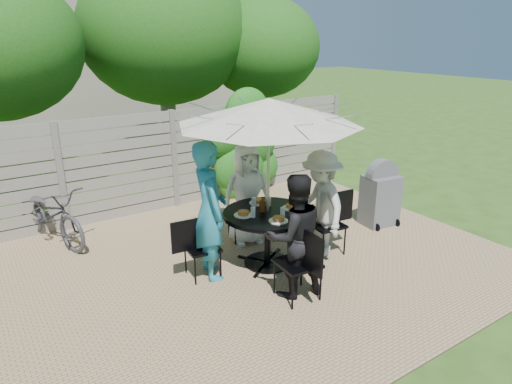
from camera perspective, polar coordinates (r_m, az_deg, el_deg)
backyard_envelope at (r=15.36m, az=-21.86°, el=15.89°), size 60.00×60.00×5.00m
patio_table at (r=6.41m, az=1.47°, el=-4.55°), size 1.47×1.47×0.81m
umbrella at (r=5.94m, az=1.60°, el=10.00°), size 2.90×2.90×2.37m
chair_back at (r=7.34m, az=-1.49°, el=-3.62°), size 0.59×0.76×1.00m
person_back at (r=7.04m, az=-1.15°, el=-0.29°), size 0.87×0.66×1.60m
chair_left at (r=6.26m, az=-6.80°, el=-8.38°), size 0.65×0.46×0.87m
person_left at (r=6.01m, az=-5.82°, el=-2.39°), size 0.59×0.77×1.89m
chair_front at (r=5.75m, az=5.29°, el=-10.60°), size 0.51×0.73×0.99m
person_front at (r=5.63m, az=4.80°, el=-5.54°), size 0.89×0.76×1.60m
chair_right at (r=6.93m, az=8.85°, el=-5.43°), size 0.71×0.50×0.95m
person_right at (r=6.66m, az=8.07°, el=-1.59°), size 0.80×1.14×1.61m
plate_back at (r=6.61m, az=0.27°, el=-1.24°), size 0.26×0.26×0.06m
plate_left at (r=6.18m, az=-1.59°, el=-2.75°), size 0.26×0.26×0.06m
plate_front at (r=6.00m, az=2.83°, el=-3.47°), size 0.26×0.26×0.06m
plate_right at (r=6.44m, az=4.44°, el=-1.86°), size 0.26×0.26×0.06m
glass_back at (r=6.47m, az=-0.26°, el=-1.27°), size 0.07×0.07×0.14m
glass_left at (r=6.11m, az=-0.37°, el=-2.57°), size 0.07×0.07×0.14m
glass_front at (r=6.11m, az=3.35°, el=-2.60°), size 0.07×0.07×0.14m
syrup_jug at (r=6.30m, az=0.81°, el=-1.75°), size 0.09×0.09×0.16m
coffee_cup at (r=6.52m, az=1.54°, el=-1.23°), size 0.08×0.08×0.12m
bicycle at (r=7.82m, az=-24.34°, el=-2.57°), size 1.19×1.92×0.95m
bbq_grill at (r=8.05m, az=15.27°, el=-0.43°), size 0.62×0.51×1.18m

